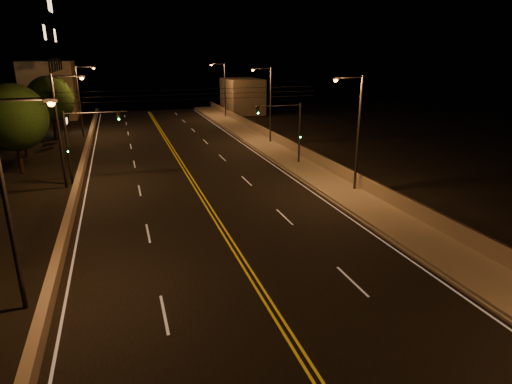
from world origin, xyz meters
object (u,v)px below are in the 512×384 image
object	(u,v)px
tree_2	(50,99)
streetlight_1	(356,127)
streetlight_3	(223,87)
streetlight_5	(61,124)
traffic_signal_right	(290,127)
tree_1	(21,119)
streetlight_4	(12,193)
tree_0	(13,118)
traffic_signal_left	(80,138)
streetlight_2	(268,100)
streetlight_6	(81,96)

from	to	relation	value
tree_2	streetlight_1	bearing A→B (deg)	-52.21
streetlight_1	streetlight_3	bearing A→B (deg)	90.00
streetlight_5	traffic_signal_right	distance (m)	19.99
streetlight_5	tree_1	world-z (taller)	streetlight_5
traffic_signal_right	streetlight_5	bearing A→B (deg)	-177.34
streetlight_4	streetlight_1	bearing A→B (deg)	25.06
traffic_signal_right	tree_0	world-z (taller)	tree_0
traffic_signal_left	tree_1	distance (m)	14.32
tree_2	streetlight_5	bearing A→B (deg)	-81.19
streetlight_2	traffic_signal_right	distance (m)	10.83
streetlight_3	tree_1	bearing A→B (deg)	-142.68
streetlight_1	tree_0	xyz separation A→B (m)	(-26.02, 14.40, -0.12)
streetlight_1	streetlight_4	world-z (taller)	same
streetlight_2	tree_1	distance (m)	26.98
streetlight_3	streetlight_4	distance (m)	56.80
streetlight_5	traffic_signal_right	bearing A→B (deg)	2.66
streetlight_3	streetlight_6	bearing A→B (deg)	-153.98
streetlight_1	streetlight_5	size ratio (longest dim) A/B	1.00
streetlight_5	traffic_signal_left	xyz separation A→B (m)	(1.12, 0.92, -1.37)
streetlight_6	traffic_signal_left	distance (m)	22.82
tree_2	streetlight_2	bearing A→B (deg)	-26.33
streetlight_2	tree_1	size ratio (longest dim) A/B	1.43
streetlight_3	streetlight_4	size ratio (longest dim) A/B	1.00
streetlight_2	traffic_signal_right	size ratio (longest dim) A/B	1.48
streetlight_5	tree_2	size ratio (longest dim) A/B	1.15
streetlight_3	streetlight_4	bearing A→B (deg)	-112.17
tree_0	streetlight_3	bearing A→B (deg)	47.27
streetlight_3	streetlight_6	xyz separation A→B (m)	(-21.44, -10.46, 0.00)
streetlight_6	streetlight_2	bearing A→B (deg)	-29.48
streetlight_5	traffic_signal_right	xyz separation A→B (m)	(19.92, 0.92, -1.37)
streetlight_6	tree_0	size ratio (longest dim) A/B	1.12
streetlight_4	tree_0	bearing A→B (deg)	100.62
streetlight_4	tree_2	xyz separation A→B (m)	(-3.72, 42.47, -0.25)
streetlight_1	tree_0	bearing A→B (deg)	151.03
streetlight_2	traffic_signal_left	size ratio (longest dim) A/B	1.48
streetlight_2	tree_2	size ratio (longest dim) A/B	1.15
streetlight_6	tree_1	distance (m)	11.46
streetlight_1	streetlight_4	size ratio (longest dim) A/B	1.00
streetlight_3	streetlight_1	bearing A→B (deg)	-90.00
streetlight_1	streetlight_2	world-z (taller)	same
streetlight_6	traffic_signal_right	size ratio (longest dim) A/B	1.48
traffic_signal_left	tree_1	size ratio (longest dim) A/B	0.96
streetlight_5	streetlight_3	bearing A→B (deg)	57.87
streetlight_5	streetlight_2	bearing A→B (deg)	28.33
tree_0	streetlight_1	bearing A→B (deg)	-28.97
streetlight_3	streetlight_5	xyz separation A→B (m)	(-21.44, -34.14, 0.00)
streetlight_4	streetlight_5	xyz separation A→B (m)	(0.00, 18.46, 0.00)
streetlight_3	tree_0	size ratio (longest dim) A/B	1.12
streetlight_2	tree_0	distance (m)	26.61
streetlight_1	streetlight_5	distance (m)	23.04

